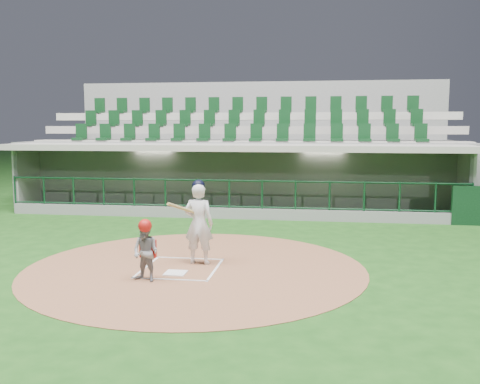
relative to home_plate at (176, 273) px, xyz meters
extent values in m
plane|color=#164012|center=(0.00, 0.70, -0.02)|extent=(120.00, 120.00, 0.00)
cylinder|color=brown|center=(0.30, 0.50, -0.02)|extent=(7.20, 7.20, 0.01)
cube|color=white|center=(0.00, 0.00, 0.00)|extent=(0.43, 0.43, 0.02)
cube|color=white|center=(-0.75, 0.40, 0.00)|extent=(0.05, 1.80, 0.01)
cube|color=white|center=(0.75, 0.40, 0.00)|extent=(0.05, 1.80, 0.01)
cube|color=white|center=(0.00, 1.25, 0.00)|extent=(1.55, 0.05, 0.01)
cube|color=silver|center=(0.00, -0.45, 0.00)|extent=(1.55, 0.05, 0.01)
cube|color=slate|center=(0.00, 8.20, -0.57)|extent=(15.00, 3.00, 0.10)
cube|color=gray|center=(0.00, 9.80, 0.83)|extent=(15.00, 0.20, 2.70)
cube|color=#A8A294|center=(0.00, 9.68, 1.08)|extent=(13.50, 0.04, 0.90)
cube|color=slate|center=(-7.50, 8.20, 0.83)|extent=(0.20, 3.00, 2.70)
cube|color=slate|center=(7.50, 8.20, 0.83)|extent=(0.20, 3.00, 2.70)
cube|color=gray|center=(0.00, 7.95, 2.28)|extent=(15.40, 3.50, 0.20)
cube|color=slate|center=(0.00, 6.65, 0.13)|extent=(15.00, 0.15, 0.40)
cube|color=black|center=(0.00, 6.65, 1.70)|extent=(15.00, 0.01, 0.95)
cube|color=brown|center=(0.00, 9.25, -0.30)|extent=(12.75, 0.40, 0.45)
cube|color=white|center=(-3.00, 8.20, 2.15)|extent=(1.30, 0.35, 0.04)
cube|color=white|center=(3.00, 8.20, 2.15)|extent=(1.30, 0.35, 0.04)
imported|color=#A61F11|center=(-3.82, 9.19, 0.34)|extent=(1.21, 0.82, 1.73)
imported|color=#9C1610|center=(-1.93, 8.84, 0.24)|extent=(0.97, 0.62, 1.53)
imported|color=#A51C11|center=(2.66, 8.94, 0.27)|extent=(0.89, 0.73, 1.58)
imported|color=#B61320|center=(3.62, 9.17, 0.37)|extent=(1.66, 0.53, 1.79)
cube|color=slate|center=(0.00, 11.45, 1.13)|extent=(17.00, 6.50, 2.50)
cube|color=#A39F93|center=(0.00, 9.95, 2.28)|extent=(16.60, 0.95, 0.30)
cube|color=gray|center=(0.00, 10.90, 2.83)|extent=(16.60, 0.95, 0.30)
cube|color=#A3A094|center=(0.00, 11.85, 3.38)|extent=(16.60, 0.95, 0.30)
cube|color=slate|center=(0.00, 14.80, 2.50)|extent=(17.00, 0.25, 5.05)
imported|color=silver|center=(0.30, 0.85, 0.87)|extent=(0.67, 0.46, 1.77)
sphere|color=black|center=(0.30, 0.85, 1.70)|extent=(0.28, 0.28, 0.28)
cylinder|color=#A78B4C|center=(0.05, 0.60, 1.23)|extent=(0.58, 0.79, 0.39)
imported|color=gray|center=(-0.42, -0.60, 0.56)|extent=(0.66, 0.59, 1.14)
sphere|color=#AC1612|center=(-0.42, -0.60, 1.08)|extent=(0.26, 0.26, 0.26)
cube|color=#AF1712|center=(-0.42, -0.45, 0.60)|extent=(0.32, 0.10, 0.35)
camera|label=1|loc=(2.85, -10.31, 2.97)|focal=40.00mm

